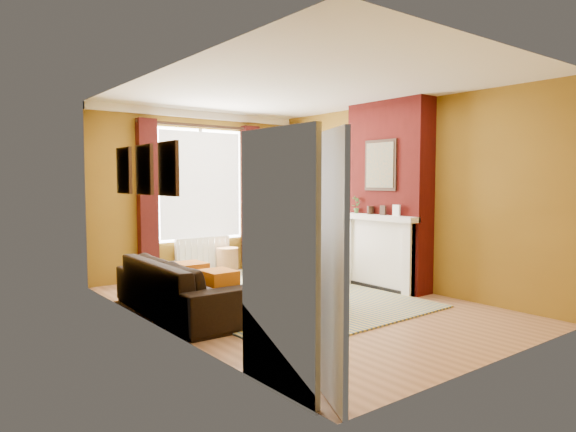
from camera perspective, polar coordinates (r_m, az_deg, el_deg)
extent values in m
plane|color=#926442|center=(6.85, 1.30, -9.75)|extent=(5.50, 5.50, 0.00)
cube|color=brown|center=(8.97, -9.83, 2.48)|extent=(3.80, 0.02, 2.80)
cube|color=brown|center=(4.85, 22.25, 0.99)|extent=(3.80, 0.02, 2.80)
cube|color=brown|center=(8.00, 11.96, 2.27)|extent=(0.02, 5.50, 2.80)
cube|color=brown|center=(5.66, -13.80, 1.56)|extent=(0.02, 5.50, 2.80)
cube|color=white|center=(6.76, 1.34, 13.97)|extent=(3.80, 5.50, 0.01)
cube|color=#460C0A|center=(7.86, 11.14, 2.25)|extent=(0.35, 1.40, 2.80)
cube|color=white|center=(7.79, 10.11, -4.03)|extent=(0.12, 1.30, 1.10)
cube|color=white|center=(7.70, 9.90, -0.15)|extent=(0.22, 1.40, 0.08)
cube|color=white|center=(7.41, 13.34, -4.72)|extent=(0.16, 0.14, 1.04)
cube|color=white|center=(8.18, 6.99, -3.83)|extent=(0.16, 0.14, 1.04)
cube|color=black|center=(7.83, 10.24, -4.73)|extent=(0.06, 0.80, 0.90)
cube|color=black|center=(7.88, 10.11, -7.77)|extent=(0.20, 1.00, 0.06)
cube|color=white|center=(7.47, 11.95, 0.62)|extent=(0.03, 0.12, 0.16)
cube|color=black|center=(7.63, 10.52, 0.63)|extent=(0.03, 0.10, 0.14)
cylinder|color=black|center=(7.80, 9.15, 0.65)|extent=(0.10, 0.10, 0.12)
cube|color=black|center=(7.72, 10.25, 5.57)|extent=(0.03, 0.60, 0.75)
cube|color=#AB773A|center=(7.71, 10.15, 5.58)|extent=(0.01, 0.52, 0.66)
cube|color=white|center=(9.00, -9.81, 11.03)|extent=(3.80, 0.08, 0.12)
cube|color=white|center=(8.94, -9.75, 3.43)|extent=(1.60, 0.04, 1.90)
cube|color=white|center=(8.90, -9.63, 3.43)|extent=(1.50, 0.02, 1.80)
cube|color=white|center=(8.92, -9.69, 3.43)|extent=(0.06, 0.04, 1.90)
cube|color=#3B0E0D|center=(8.44, -15.33, 1.96)|extent=(0.30, 0.16, 2.50)
cube|color=#3B0E0D|center=(9.37, -4.17, 2.28)|extent=(0.30, 0.16, 2.50)
cylinder|color=black|center=(8.90, -9.55, 9.88)|extent=(2.30, 0.05, 0.05)
cube|color=white|center=(8.97, -9.45, -4.26)|extent=(1.00, 0.10, 0.60)
cube|color=white|center=(8.71, -11.88, -4.53)|extent=(0.04, 0.03, 0.56)
cube|color=white|center=(8.76, -11.23, -4.48)|extent=(0.04, 0.03, 0.56)
cube|color=white|center=(8.81, -10.59, -4.42)|extent=(0.04, 0.03, 0.56)
cube|color=white|center=(8.86, -9.95, -4.36)|extent=(0.04, 0.03, 0.56)
cube|color=white|center=(8.91, -9.32, -4.31)|extent=(0.04, 0.03, 0.56)
cube|color=white|center=(8.96, -8.70, -4.25)|extent=(0.04, 0.03, 0.56)
cube|color=white|center=(9.01, -8.09, -4.20)|extent=(0.04, 0.03, 0.56)
cube|color=white|center=(9.07, -7.49, -4.14)|extent=(0.04, 0.03, 0.56)
cube|color=white|center=(9.12, -6.89, -4.09)|extent=(0.04, 0.03, 0.56)
cube|color=black|center=(5.58, -13.16, 5.14)|extent=(0.04, 0.44, 0.58)
cube|color=#ABDC33|center=(5.59, -12.92, 5.14)|extent=(0.01, 0.38, 0.52)
cube|color=black|center=(6.18, -15.68, 4.97)|extent=(0.04, 0.44, 0.58)
cube|color=green|center=(6.19, -15.46, 4.97)|extent=(0.01, 0.38, 0.52)
cube|color=black|center=(6.78, -17.75, 4.83)|extent=(0.04, 0.44, 0.58)
cube|color=red|center=(6.79, -17.55, 4.83)|extent=(0.01, 0.38, 0.52)
cube|color=white|center=(3.94, -1.11, -5.19)|extent=(0.05, 0.94, 2.06)
cube|color=black|center=(3.95, -0.88, -5.17)|extent=(0.02, 0.80, 1.98)
cube|color=white|center=(3.79, 4.54, -5.58)|extent=(0.37, 0.74, 1.98)
imported|color=#457935|center=(8.00, 7.59, 1.28)|extent=(0.14, 0.10, 0.27)
cube|color=#B95E0F|center=(5.97, -7.73, -6.75)|extent=(0.34, 0.40, 0.16)
cube|color=#B95E0F|center=(6.57, -10.80, -5.78)|extent=(0.34, 0.40, 0.16)
cube|color=#345490|center=(7.29, -1.80, -8.84)|extent=(2.96, 4.02, 0.02)
imported|color=black|center=(6.45, -11.57, -7.64)|extent=(0.97, 2.33, 0.67)
imported|color=black|center=(8.58, 1.13, -4.77)|extent=(1.04, 0.93, 0.64)
cube|color=tan|center=(6.89, 0.32, -6.38)|extent=(0.98, 1.37, 0.05)
cylinder|color=tan|center=(6.34, -0.08, -9.21)|extent=(0.07, 0.07, 0.36)
cylinder|color=tan|center=(6.52, 4.09, -8.85)|extent=(0.07, 0.07, 0.36)
cylinder|color=tan|center=(7.38, -3.00, -7.33)|extent=(0.07, 0.07, 0.36)
cylinder|color=tan|center=(7.53, 0.65, -7.09)|extent=(0.07, 0.07, 0.36)
cylinder|color=#A07145|center=(8.93, -6.75, -5.01)|extent=(0.41, 0.41, 0.47)
cylinder|color=black|center=(9.61, -0.37, -5.68)|extent=(0.25, 0.25, 0.03)
cylinder|color=black|center=(9.51, -0.38, -1.46)|extent=(0.02, 0.02, 1.39)
cone|color=beige|center=(9.47, -0.38, 2.80)|extent=(0.25, 0.25, 0.17)
imported|color=#999999|center=(6.50, 0.39, -6.67)|extent=(0.28, 0.31, 0.02)
imported|color=#999999|center=(7.32, -0.66, -5.48)|extent=(0.33, 0.30, 0.02)
imported|color=#999999|center=(6.71, 1.66, -6.06)|extent=(0.11, 0.11, 0.09)
cube|color=#232326|center=(6.88, -1.43, -6.08)|extent=(0.07, 0.18, 0.02)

